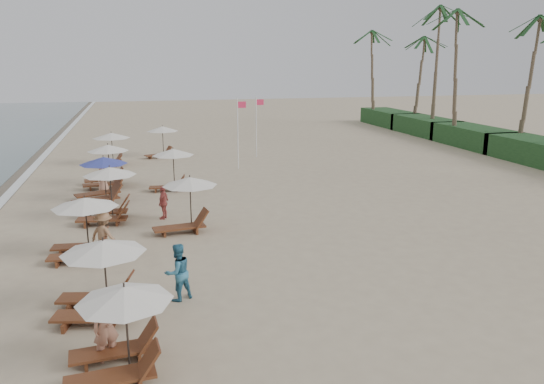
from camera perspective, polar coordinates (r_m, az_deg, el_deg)
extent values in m
plane|color=tan|center=(17.30, 1.86, -9.16)|extent=(160.00, 160.00, 0.00)
cube|color=#193D1C|center=(40.29, 27.01, 3.90)|extent=(3.20, 8.00, 1.60)
cube|color=#193D1C|center=(46.11, 20.93, 5.59)|extent=(3.20, 8.00, 1.60)
cube|color=#193D1C|center=(52.36, 16.23, 6.86)|extent=(3.20, 8.00, 1.60)
cube|color=#193D1C|center=(58.90, 12.53, 7.81)|extent=(3.20, 8.00, 1.60)
cylinder|color=brown|center=(43.13, 25.47, 10.14)|extent=(0.36, 0.36, 9.80)
cylinder|color=brown|center=(46.22, 19.63, 11.34)|extent=(0.36, 0.36, 10.60)
cylinder|color=brown|center=(51.08, 17.24, 12.14)|extent=(0.36, 0.36, 11.40)
cylinder|color=brown|center=(56.06, 15.16, 11.16)|extent=(0.36, 0.36, 9.00)
cylinder|color=brown|center=(59.84, 11.17, 11.91)|extent=(0.36, 0.36, 9.80)
cylinder|color=black|center=(12.47, -15.35, -14.29)|extent=(0.05, 0.05, 1.99)
cone|color=white|center=(12.08, -15.63, -10.55)|extent=(2.12, 2.12, 0.35)
cylinder|color=black|center=(15.22, -17.48, -8.95)|extent=(0.05, 0.05, 2.07)
cone|color=white|center=(14.89, -17.74, -5.64)|extent=(2.27, 2.27, 0.35)
cylinder|color=black|center=(19.70, -19.31, -3.77)|extent=(0.05, 0.05, 2.12)
cone|color=white|center=(19.44, -19.53, -1.07)|extent=(2.29, 2.29, 0.35)
cylinder|color=black|center=(23.86, -16.93, -0.31)|extent=(0.05, 0.05, 2.31)
cone|color=white|center=(23.64, -17.11, 2.16)|extent=(2.25, 2.25, 0.35)
cylinder|color=black|center=(27.28, -17.57, 1.23)|extent=(0.05, 0.05, 2.17)
cone|color=#323B95|center=(27.09, -17.73, 3.26)|extent=(2.32, 2.32, 0.35)
cylinder|color=black|center=(30.54, -17.14, 2.66)|extent=(0.05, 0.05, 2.26)
cone|color=white|center=(30.37, -17.28, 4.57)|extent=(2.23, 2.23, 0.35)
cylinder|color=black|center=(36.79, -16.84, 4.39)|extent=(0.05, 0.05, 2.10)
cone|color=white|center=(36.65, -16.94, 5.85)|extent=(2.44, 2.44, 0.35)
cylinder|color=black|center=(21.88, -8.76, -1.34)|extent=(0.05, 0.05, 2.15)
cone|color=white|center=(21.65, -8.85, 1.15)|extent=(2.24, 2.24, 0.35)
cylinder|color=black|center=(28.98, -10.54, 2.36)|extent=(0.05, 0.05, 2.15)
cone|color=white|center=(28.80, -10.63, 4.26)|extent=(2.24, 2.24, 0.35)
cylinder|color=black|center=(39.09, -11.67, 5.28)|extent=(0.05, 0.05, 2.15)
cone|color=white|center=(38.95, -11.74, 6.69)|extent=(2.24, 2.24, 0.35)
imported|color=tan|center=(13.12, -17.49, -13.73)|extent=(0.71, 0.59, 1.68)
imported|color=teal|center=(15.70, -10.13, -8.49)|extent=(1.04, 0.96, 1.71)
imported|color=#91694A|center=(19.48, -17.66, -4.49)|extent=(1.26, 1.15, 1.70)
imported|color=#B44D48|center=(23.70, -11.62, -1.12)|extent=(0.71, 0.94, 1.48)
imported|color=tan|center=(29.29, -17.72, 1.46)|extent=(0.91, 0.86, 1.56)
cylinder|color=silver|center=(34.00, -3.71, 6.26)|extent=(0.08, 0.08, 4.49)
cube|color=#E32A52|center=(33.85, -3.29, 9.38)|extent=(0.55, 0.02, 0.40)
cylinder|color=silver|center=(38.13, -1.71, 7.00)|extent=(0.08, 0.08, 4.33)
cube|color=#E32A52|center=(38.02, -1.31, 9.66)|extent=(0.55, 0.02, 0.40)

